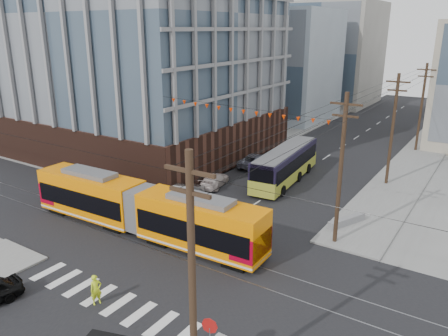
{
  "coord_description": "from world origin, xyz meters",
  "views": [
    {
      "loc": [
        17.47,
        -17.49,
        14.99
      ],
      "look_at": [
        -0.23,
        9.56,
        4.6
      ],
      "focal_mm": 35.0,
      "sensor_mm": 36.0,
      "label": 1
    }
  ],
  "objects": [
    {
      "name": "parked_car_grey",
      "position": [
        -5.48,
        23.98,
        0.74
      ],
      "size": [
        3.07,
        5.57,
        1.48
      ],
      "primitive_type": "imported",
      "rotation": [
        0.0,
        0.0,
        3.26
      ],
      "color": "slate",
      "rests_on": "ground"
    },
    {
      "name": "jersey_barrier",
      "position": [
        8.3,
        14.24,
        0.37
      ],
      "size": [
        2.23,
        3.68,
        0.73
      ],
      "primitive_type": "cube",
      "rotation": [
        0.0,
        0.0,
        -0.41
      ],
      "color": "#5B5A64",
      "rests_on": "ground"
    },
    {
      "name": "pedestrian",
      "position": [
        -0.28,
        -3.59,
        0.9
      ],
      "size": [
        0.64,
        0.77,
        1.8
      ],
      "primitive_type": "imported",
      "rotation": [
        0.0,
        0.0,
        1.19
      ],
      "color": "#CFEA1E",
      "rests_on": "ground"
    },
    {
      "name": "office_building",
      "position": [
        -22.0,
        23.0,
        14.3
      ],
      "size": [
        30.0,
        25.0,
        28.6
      ],
      "primitive_type": "cube",
      "color": "#381E16",
      "rests_on": "ground"
    },
    {
      "name": "parked_car_white",
      "position": [
        -5.65,
        16.07,
        0.66
      ],
      "size": [
        2.84,
        4.84,
        1.32
      ],
      "primitive_type": "imported",
      "rotation": [
        0.0,
        0.0,
        3.37
      ],
      "color": "beige",
      "rests_on": "ground"
    },
    {
      "name": "utility_pole_far",
      "position": [
        8.5,
        56.0,
        5.5
      ],
      "size": [
        0.3,
        0.3,
        11.0
      ],
      "primitive_type": "cylinder",
      "color": "black",
      "rests_on": "ground"
    },
    {
      "name": "streetcar",
      "position": [
        -4.39,
        4.57,
        1.96
      ],
      "size": [
        20.46,
        3.54,
        3.93
      ],
      "primitive_type": null,
      "rotation": [
        0.0,
        0.0,
        0.03
      ],
      "color": "orange",
      "rests_on": "ground"
    },
    {
      "name": "parked_car_silver",
      "position": [
        -5.82,
        11.57,
        0.76
      ],
      "size": [
        1.91,
        4.73,
        1.53
      ],
      "primitive_type": "imported",
      "rotation": [
        0.0,
        0.0,
        3.21
      ],
      "color": "#A2A2A2",
      "rests_on": "ground"
    },
    {
      "name": "utility_pole_near",
      "position": [
        8.5,
        -6.0,
        5.5
      ],
      "size": [
        0.3,
        0.3,
        11.0
      ],
      "primitive_type": "cylinder",
      "color": "black",
      "rests_on": "ground"
    },
    {
      "name": "bg_bldg_nw_near",
      "position": [
        -17.0,
        52.0,
        9.0
      ],
      "size": [
        18.0,
        16.0,
        18.0
      ],
      "primitive_type": "cube",
      "color": "#8C99A5",
      "rests_on": "ground"
    },
    {
      "name": "bg_bldg_nw_far",
      "position": [
        -14.0,
        72.0,
        10.0
      ],
      "size": [
        16.0,
        18.0,
        20.0
      ],
      "primitive_type": "cube",
      "color": "gray",
      "rests_on": "ground"
    },
    {
      "name": "ground",
      "position": [
        0.0,
        0.0,
        0.0
      ],
      "size": [
        160.0,
        160.0,
        0.0
      ],
      "primitive_type": "plane",
      "color": "slate"
    },
    {
      "name": "city_bus",
      "position": [
        -0.49,
        21.39,
        1.76
      ],
      "size": [
        3.78,
        12.59,
        3.51
      ],
      "primitive_type": null,
      "rotation": [
        0.0,
        0.0,
        0.09
      ],
      "color": "black",
      "rests_on": "ground"
    }
  ]
}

